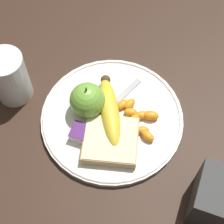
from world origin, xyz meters
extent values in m
plane|color=#332116|center=(0.00, 0.00, 0.00)|extent=(3.00, 3.00, 0.00)
cylinder|color=silver|center=(0.00, 0.00, 0.01)|extent=(0.29, 0.29, 0.01)
torus|color=silver|center=(0.00, 0.00, 0.01)|extent=(0.28, 0.28, 0.01)
cylinder|color=silver|center=(-0.22, -0.01, 0.06)|extent=(0.08, 0.08, 0.11)
cylinder|color=#F4A81E|center=(-0.22, -0.01, 0.05)|extent=(0.07, 0.07, 0.09)
sphere|color=#72B23D|center=(-0.05, 0.00, 0.05)|extent=(0.07, 0.07, 0.07)
cylinder|color=brown|center=(-0.05, 0.00, 0.09)|extent=(0.00, 0.00, 0.01)
ellipsoid|color=yellow|center=(-0.01, 0.00, 0.03)|extent=(0.11, 0.16, 0.04)
sphere|color=#473319|center=(-0.04, 0.07, 0.03)|extent=(0.02, 0.02, 0.02)
cube|color=tan|center=(0.02, -0.05, 0.02)|extent=(0.12, 0.12, 0.02)
cube|color=beige|center=(0.02, -0.05, 0.02)|extent=(0.12, 0.12, 0.02)
cube|color=#B2B2B7|center=(0.00, 0.04, 0.01)|extent=(0.06, 0.12, 0.00)
cube|color=#B2B2B7|center=(-0.03, -0.04, 0.01)|extent=(0.05, 0.06, 0.00)
cube|color=white|center=(-0.04, -0.06, 0.02)|extent=(0.04, 0.04, 0.02)
cube|color=#4C1E60|center=(-0.04, -0.06, 0.03)|extent=(0.05, 0.04, 0.00)
ellipsoid|color=orange|center=(0.01, 0.03, 0.02)|extent=(0.03, 0.03, 0.02)
ellipsoid|color=orange|center=(0.07, 0.02, 0.02)|extent=(0.04, 0.03, 0.02)
ellipsoid|color=orange|center=(0.07, -0.01, 0.02)|extent=(0.03, 0.02, 0.01)
ellipsoid|color=orange|center=(0.04, -0.02, 0.02)|extent=(0.03, 0.02, 0.02)
ellipsoid|color=orange|center=(0.06, 0.02, 0.02)|extent=(0.03, 0.03, 0.02)
ellipsoid|color=orange|center=(0.03, 0.04, 0.02)|extent=(0.03, 0.03, 0.02)
ellipsoid|color=orange|center=(0.03, 0.02, 0.02)|extent=(0.03, 0.02, 0.02)
ellipsoid|color=orange|center=(0.08, -0.02, 0.02)|extent=(0.03, 0.03, 0.02)
ellipsoid|color=orange|center=(0.04, 0.00, 0.02)|extent=(0.03, 0.04, 0.02)
cube|color=#2D2D2D|center=(0.23, -0.11, 0.05)|extent=(0.09, 0.09, 0.10)
camera|label=1|loc=(0.12, -0.34, 0.67)|focal=60.00mm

